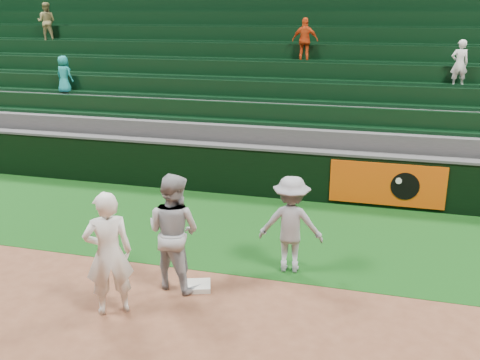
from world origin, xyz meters
name	(u,v)px	position (x,y,z in m)	size (l,w,h in m)	color
ground	(189,297)	(0.00, 0.00, 0.00)	(70.00, 70.00, 0.00)	brown
foul_grass	(238,228)	(0.00, 3.00, 0.00)	(36.00, 4.20, 0.01)	#0E380F
first_base	(199,286)	(0.06, 0.30, 0.04)	(0.39, 0.39, 0.09)	white
first_baseman	(108,254)	(-0.97, -0.72, 0.97)	(0.71, 0.46, 1.94)	white
baserunner	(174,232)	(-0.35, 0.30, 0.98)	(0.95, 0.74, 1.96)	#A0A3AA
base_coach	(291,224)	(1.40, 1.36, 0.88)	(1.12, 0.64, 1.73)	gray
field_wall	(263,171)	(0.03, 5.20, 0.63)	(36.00, 0.45, 1.25)	black
stadium_seating	(290,104)	(-0.01, 8.97, 1.70)	(36.00, 5.95, 4.85)	#39393C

